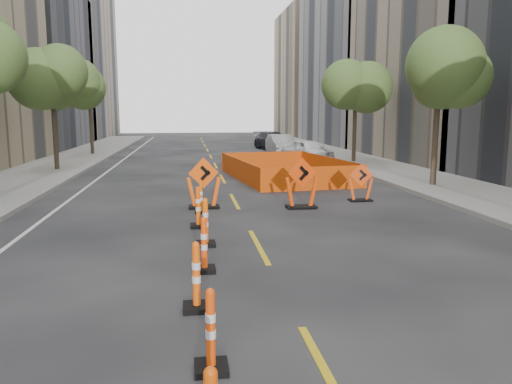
{
  "coord_description": "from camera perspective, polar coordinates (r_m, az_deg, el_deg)",
  "views": [
    {
      "loc": [
        -1.58,
        -7.17,
        3.09
      ],
      "look_at": [
        0.1,
        5.13,
        1.1
      ],
      "focal_mm": 35.0,
      "sensor_mm": 36.0,
      "label": 1
    }
  ],
  "objects": [
    {
      "name": "channelizer_3",
      "position": [
        7.96,
        -6.83,
        -9.52
      ],
      "size": [
        0.44,
        0.44,
        1.11
      ],
      "primitive_type": null,
      "color": "#FF530A",
      "rests_on": "ground"
    },
    {
      "name": "chevron_sign_center",
      "position": [
        16.19,
        5.24,
        1.03
      ],
      "size": [
        1.23,
        0.92,
        1.65
      ],
      "primitive_type": null,
      "rotation": [
        0.0,
        0.0,
        0.26
      ],
      "color": "#E93E09",
      "rests_on": "ground"
    },
    {
      "name": "channelizer_4",
      "position": [
        9.8,
        -5.95,
        -5.99
      ],
      "size": [
        0.43,
        0.43,
        1.09
      ],
      "primitive_type": null,
      "color": "#FF450A",
      "rests_on": "ground"
    },
    {
      "name": "channelizer_2",
      "position": [
        6.19,
        -5.2,
        -15.43
      ],
      "size": [
        0.41,
        0.41,
        1.04
      ],
      "primitive_type": null,
      "color": "#E74109",
      "rests_on": "ground"
    },
    {
      "name": "parked_car_far",
      "position": [
        41.95,
        1.94,
        5.89
      ],
      "size": [
        3.04,
        5.39,
        1.47
      ],
      "primitive_type": "imported",
      "rotation": [
        0.0,
        0.0,
        0.2
      ],
      "color": "black",
      "rests_on": "ground"
    },
    {
      "name": "bld_right_d",
      "position": [
        51.35,
        14.1,
        16.58
      ],
      "size": [
        12.0,
        18.0,
        20.0
      ],
      "primitive_type": "cube",
      "color": "gray",
      "rests_on": "ground"
    },
    {
      "name": "tree_l_d",
      "position": [
        37.82,
        -18.51,
        10.83
      ],
      "size": [
        2.8,
        2.8,
        5.95
      ],
      "color": "#382B1E",
      "rests_on": "ground"
    },
    {
      "name": "bld_right_e",
      "position": [
        68.52,
        8.19,
        13.13
      ],
      "size": [
        12.0,
        14.0,
        16.0
      ],
      "primitive_type": "cube",
      "color": "tan",
      "rests_on": "ground"
    },
    {
      "name": "channelizer_7",
      "position": [
        15.44,
        -6.31,
        -0.67
      ],
      "size": [
        0.38,
        0.38,
        0.97
      ],
      "primitive_type": null,
      "color": "#F7600A",
      "rests_on": "ground"
    },
    {
      "name": "channelizer_6",
      "position": [
        13.54,
        -6.63,
        -1.73
      ],
      "size": [
        0.44,
        0.44,
        1.12
      ],
      "primitive_type": null,
      "color": "#FA530A",
      "rests_on": "ground"
    },
    {
      "name": "safety_fence",
      "position": [
        23.56,
        3.33,
        2.73
      ],
      "size": [
        5.42,
        8.15,
        0.95
      ],
      "primitive_type": null,
      "rotation": [
        0.0,
        0.0,
        0.13
      ],
      "color": "#F1520C",
      "rests_on": "ground"
    },
    {
      "name": "bld_right_c",
      "position": [
        36.33,
        23.84,
        14.54
      ],
      "size": [
        12.0,
        16.0,
        14.0
      ],
      "primitive_type": "cube",
      "color": "gray",
      "rests_on": "ground"
    },
    {
      "name": "chevron_sign_left",
      "position": [
        16.21,
        -6.0,
        1.04
      ],
      "size": [
        1.22,
        0.89,
        1.66
      ],
      "primitive_type": null,
      "rotation": [
        0.0,
        0.0,
        0.23
      ],
      "color": "#FF520A",
      "rests_on": "ground"
    },
    {
      "name": "tree_l_c",
      "position": [
        28.05,
        -22.3,
        11.38
      ],
      "size": [
        2.8,
        2.8,
        5.95
      ],
      "color": "#382B1E",
      "rests_on": "ground"
    },
    {
      "name": "parked_car_near",
      "position": [
        31.98,
        6.0,
        4.78
      ],
      "size": [
        2.88,
        4.44,
        1.41
      ],
      "primitive_type": "imported",
      "rotation": [
        0.0,
        0.0,
        0.32
      ],
      "color": "white",
      "rests_on": "ground"
    },
    {
      "name": "channelizer_5",
      "position": [
        11.66,
        -5.79,
        -3.43
      ],
      "size": [
        0.45,
        0.45,
        1.14
      ],
      "primitive_type": null,
      "color": "#FF600A",
      "rests_on": "ground"
    },
    {
      "name": "chevron_sign_right",
      "position": [
        17.81,
        11.89,
        1.09
      ],
      "size": [
        0.97,
        0.68,
        1.33
      ],
      "primitive_type": null,
      "rotation": [
        0.0,
        0.0,
        -0.18
      ],
      "color": "red",
      "rests_on": "ground"
    },
    {
      "name": "bld_left_e",
      "position": [
        65.01,
        -22.21,
        14.56
      ],
      "size": [
        12.0,
        20.0,
        20.0
      ],
      "primitive_type": "cube",
      "color": "gray",
      "rests_on": "ground"
    },
    {
      "name": "parked_car_mid",
      "position": [
        36.59,
        2.88,
        5.42
      ],
      "size": [
        1.67,
        4.54,
        1.49
      ],
      "primitive_type": "imported",
      "rotation": [
        0.0,
        0.0,
        0.02
      ],
      "color": "gray",
      "rests_on": "ground"
    },
    {
      "name": "ground_plane",
      "position": [
        7.97,
        4.43,
        -13.74
      ],
      "size": [
        140.0,
        140.0,
        0.0
      ],
      "primitive_type": "plane",
      "color": "black"
    },
    {
      "name": "tree_r_b",
      "position": [
        21.66,
        20.16,
        12.37
      ],
      "size": [
        2.8,
        2.8,
        5.95
      ],
      "color": "#382B1E",
      "rests_on": "ground"
    },
    {
      "name": "tree_r_c",
      "position": [
        30.87,
        11.33,
        11.6
      ],
      "size": [
        2.8,
        2.8,
        5.95
      ],
      "color": "#382B1E",
      "rests_on": "ground"
    },
    {
      "name": "sidewalk_right",
      "position": [
        22.11,
        20.91,
        0.67
      ],
      "size": [
        4.0,
        90.0,
        0.15
      ],
      "primitive_type": "cube",
      "color": "gray",
      "rests_on": "ground"
    },
    {
      "name": "bld_left_d",
      "position": [
        49.02,
        -26.8,
        12.73
      ],
      "size": [
        12.0,
        16.0,
        14.0
      ],
      "primitive_type": "cube",
      "color": "#4C4C51",
      "rests_on": "ground"
    }
  ]
}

